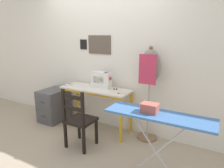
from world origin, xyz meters
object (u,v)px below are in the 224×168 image
at_px(scissors, 120,93).
at_px(thread_spool_near_machine, 111,88).
at_px(dress_form, 150,73).
at_px(sewing_machine, 102,80).
at_px(thread_spool_far_edge, 117,89).
at_px(wooden_chair, 79,120).
at_px(filing_cabinet, 54,105).
at_px(ironing_board, 158,119).
at_px(thread_spool_mid_table, 114,89).
at_px(storage_box, 150,108).
at_px(fabric_bowl, 69,84).

height_order(scissors, thread_spool_near_machine, thread_spool_near_machine).
xyz_separation_m(scissors, dress_form, (0.39, 0.21, 0.33)).
relative_size(sewing_machine, thread_spool_far_edge, 10.17).
bearing_deg(wooden_chair, thread_spool_far_edge, 68.90).
xyz_separation_m(thread_spool_far_edge, wooden_chair, (-0.26, -0.68, -0.35)).
bearing_deg(thread_spool_near_machine, thread_spool_far_edge, 18.12).
relative_size(sewing_machine, filing_cabinet, 0.59).
bearing_deg(sewing_machine, thread_spool_far_edge, -4.03).
bearing_deg(thread_spool_near_machine, wooden_chair, -104.68).
bearing_deg(ironing_board, scissors, 137.27).
height_order(dress_form, ironing_board, dress_form).
xyz_separation_m(sewing_machine, wooden_chair, (0.03, -0.70, -0.47)).
bearing_deg(sewing_machine, filing_cabinet, -171.12).
relative_size(sewing_machine, wooden_chair, 0.40).
relative_size(scissors, thread_spool_mid_table, 3.43).
relative_size(scissors, filing_cabinet, 0.22).
height_order(thread_spool_near_machine, storage_box, storage_box).
bearing_deg(filing_cabinet, dress_form, 6.20).
distance_m(filing_cabinet, storage_box, 2.42).
bearing_deg(ironing_board, dress_form, 114.30).
distance_m(fabric_bowl, storage_box, 1.93).
distance_m(thread_spool_near_machine, thread_spool_far_edge, 0.10).
relative_size(thread_spool_mid_table, thread_spool_far_edge, 1.09).
xyz_separation_m(scissors, wooden_chair, (-0.41, -0.53, -0.34)).
bearing_deg(fabric_bowl, storage_box, -22.91).
bearing_deg(filing_cabinet, fabric_bowl, -3.22).
height_order(thread_spool_far_edge, storage_box, storage_box).
bearing_deg(thread_spool_near_machine, fabric_bowl, -170.42).
distance_m(dress_form, storage_box, 1.05).
xyz_separation_m(wooden_chair, filing_cabinet, (-1.07, 0.54, -0.12)).
bearing_deg(wooden_chair, fabric_bowl, 140.96).
bearing_deg(filing_cabinet, thread_spool_far_edge, 6.03).
distance_m(wooden_chair, filing_cabinet, 1.20).
xyz_separation_m(sewing_machine, thread_spool_near_machine, (0.20, -0.05, -0.11)).
height_order(sewing_machine, filing_cabinet, sewing_machine).
relative_size(sewing_machine, thread_spool_near_machine, 8.23).
xyz_separation_m(thread_spool_far_edge, ironing_board, (0.98, -0.92, 0.03)).
height_order(fabric_bowl, scissors, fabric_bowl).
bearing_deg(fabric_bowl, thread_spool_far_edge, 10.49).
relative_size(sewing_machine, storage_box, 2.09).
height_order(thread_spool_near_machine, wooden_chair, wooden_chair).
distance_m(sewing_machine, fabric_bowl, 0.63).
distance_m(fabric_bowl, ironing_board, 2.02).
bearing_deg(fabric_bowl, dress_form, 9.03).
relative_size(thread_spool_far_edge, storage_box, 0.21).
bearing_deg(sewing_machine, fabric_bowl, -162.67).
relative_size(fabric_bowl, storage_box, 0.72).
bearing_deg(wooden_chair, thread_spool_mid_table, 72.01).
relative_size(filing_cabinet, dress_form, 0.41).
bearing_deg(scissors, thread_spool_near_machine, 154.00).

